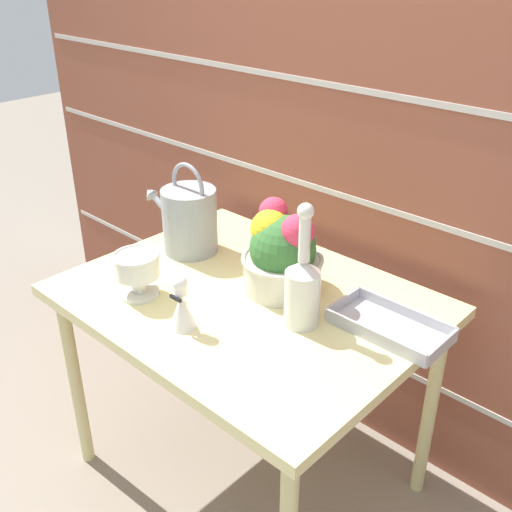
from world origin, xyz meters
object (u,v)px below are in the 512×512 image
Objects in this scene: watering_can at (189,219)px; flower_planter at (282,253)px; crystal_pedestal_bowl at (137,269)px; figurine_vase at (182,307)px; glass_decanter at (302,287)px; wire_tray at (389,327)px.

watering_can reaches higher than flower_planter.
figurine_vase reaches higher than crystal_pedestal_bowl.
figurine_vase is (0.23, -0.02, -0.02)m from crystal_pedestal_bowl.
flower_planter is 1.70× the size of figurine_vase.
glass_decanter reaches higher than crystal_pedestal_bowl.
watering_can is 1.03× the size of wire_tray.
crystal_pedestal_bowl is 0.23m from figurine_vase.
crystal_pedestal_bowl is 0.39× the size of glass_decanter.
watering_can is 1.21× the size of flower_planter.
wire_tray is (0.76, 0.05, -0.11)m from watering_can.
crystal_pedestal_bowl is 0.75m from wire_tray.
wire_tray is at bearing 34.83° from glass_decanter.
watering_can reaches higher than figurine_vase.
glass_decanter is 0.27m from wire_tray.
glass_decanter reaches higher than flower_planter.
crystal_pedestal_bowl is at bearing 174.21° from figurine_vase.
watering_can is 0.40m from flower_planter.
flower_planter is 0.20m from glass_decanter.
wire_tray is at bearing 41.48° from figurine_vase.
glass_decanter is 1.13× the size of wire_tray.
flower_planter is at bearing 147.35° from glass_decanter.
watering_can is at bearing 110.34° from crystal_pedestal_bowl.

